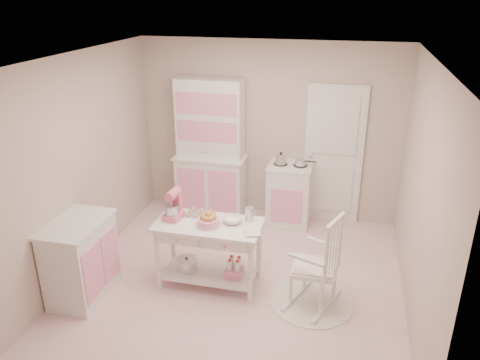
% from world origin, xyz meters
% --- Properties ---
extents(room_shell, '(3.84, 3.84, 2.62)m').
position_xyz_m(room_shell, '(0.00, 0.00, 1.65)').
color(room_shell, pink).
rests_on(room_shell, ground).
extents(door, '(0.82, 0.05, 2.04)m').
position_xyz_m(door, '(0.95, 1.87, 1.02)').
color(door, white).
rests_on(door, ground).
extents(hutch, '(1.06, 0.50, 2.08)m').
position_xyz_m(hutch, '(-0.83, 1.66, 1.04)').
color(hutch, white).
rests_on(hutch, ground).
extents(stove, '(0.62, 0.57, 0.92)m').
position_xyz_m(stove, '(0.37, 1.61, 0.46)').
color(stove, white).
rests_on(stove, ground).
extents(base_cabinet, '(0.54, 0.84, 0.92)m').
position_xyz_m(base_cabinet, '(-1.63, -0.68, 0.46)').
color(base_cabinet, white).
rests_on(base_cabinet, ground).
extents(lace_rug, '(0.92, 0.92, 0.01)m').
position_xyz_m(lace_rug, '(0.90, -0.23, 0.01)').
color(lace_rug, white).
rests_on(lace_rug, ground).
extents(rocking_chair, '(0.71, 0.84, 1.10)m').
position_xyz_m(rocking_chair, '(0.90, -0.23, 0.55)').
color(rocking_chair, white).
rests_on(rocking_chair, ground).
extents(work_table, '(1.20, 0.60, 0.80)m').
position_xyz_m(work_table, '(-0.31, -0.15, 0.40)').
color(work_table, white).
rests_on(work_table, ground).
extents(stand_mixer, '(0.23, 0.30, 0.34)m').
position_xyz_m(stand_mixer, '(-0.73, -0.13, 0.97)').
color(stand_mixer, '#E25F81').
rests_on(stand_mixer, work_table).
extents(cookie_tray, '(0.34, 0.24, 0.02)m').
position_xyz_m(cookie_tray, '(-0.46, 0.03, 0.81)').
color(cookie_tray, silver).
rests_on(cookie_tray, work_table).
extents(bread_basket, '(0.25, 0.25, 0.09)m').
position_xyz_m(bread_basket, '(-0.29, -0.20, 0.85)').
color(bread_basket, pink).
rests_on(bread_basket, work_table).
extents(mixing_bowl, '(0.22, 0.22, 0.07)m').
position_xyz_m(mixing_bowl, '(-0.05, -0.07, 0.83)').
color(mixing_bowl, white).
rests_on(mixing_bowl, work_table).
extents(metal_pitcher, '(0.10, 0.10, 0.17)m').
position_xyz_m(metal_pitcher, '(0.13, 0.01, 0.89)').
color(metal_pitcher, silver).
rests_on(metal_pitcher, work_table).
extents(recipe_book, '(0.23, 0.26, 0.02)m').
position_xyz_m(recipe_book, '(0.14, -0.27, 0.81)').
color(recipe_book, white).
rests_on(recipe_book, work_table).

